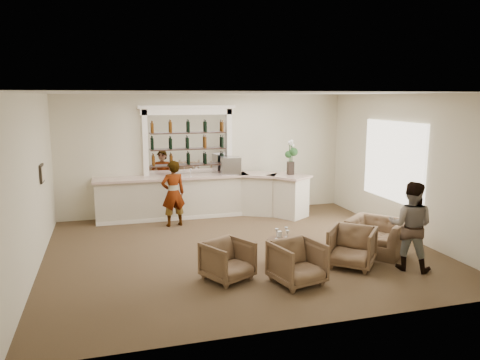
# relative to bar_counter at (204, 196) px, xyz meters

# --- Properties ---
(ground) EXTENTS (8.00, 8.00, 0.00)m
(ground) POSITION_rel_bar_counter_xyz_m (0.16, -3.00, -0.57)
(ground) COLOR brown
(ground) RESTS_ON ground
(room_shell) EXTENTS (8.04, 7.02, 3.32)m
(room_shell) POSITION_rel_bar_counter_xyz_m (0.33, -2.29, 1.77)
(room_shell) COLOR beige
(room_shell) RESTS_ON ground
(bar_counter) EXTENTS (5.72, 1.80, 1.14)m
(bar_counter) POSITION_rel_bar_counter_xyz_m (0.00, 0.00, 0.00)
(bar_counter) COLOR white
(bar_counter) RESTS_ON ground
(back_bar_alcove) EXTENTS (2.64, 0.25, 3.00)m
(back_bar_alcove) POSITION_rel_bar_counter_xyz_m (-0.34, 0.41, 1.46)
(back_bar_alcove) COLOR white
(back_bar_alcove) RESTS_ON ground
(cocktail_table) EXTENTS (0.60, 0.60, 0.50)m
(cocktail_table) POSITION_rel_bar_counter_xyz_m (0.73, -4.00, -0.32)
(cocktail_table) COLOR #503422
(cocktail_table) RESTS_ON ground
(sommelier) EXTENTS (0.67, 0.50, 1.67)m
(sommelier) POSITION_rel_bar_counter_xyz_m (-0.93, -0.68, 0.26)
(sommelier) COLOR gray
(sommelier) RESTS_ON ground
(guest) EXTENTS (1.04, 1.02, 1.69)m
(guest) POSITION_rel_bar_counter_xyz_m (2.92, -4.93, 0.27)
(guest) COLOR gray
(guest) RESTS_ON ground
(armchair_left) EXTENTS (1.03, 1.04, 0.71)m
(armchair_left) POSITION_rel_bar_counter_xyz_m (-0.50, -4.48, -0.22)
(armchair_left) COLOR brown
(armchair_left) RESTS_ON ground
(armchair_center) EXTENTS (0.98, 0.99, 0.75)m
(armchair_center) POSITION_rel_bar_counter_xyz_m (0.62, -4.99, -0.20)
(armchair_center) COLOR brown
(armchair_center) RESTS_ON ground
(armchair_right) EXTENTS (1.17, 1.18, 0.77)m
(armchair_right) POSITION_rel_bar_counter_xyz_m (1.96, -4.50, -0.19)
(armchair_right) COLOR brown
(armchair_right) RESTS_ON ground
(armchair_far) EXTENTS (1.46, 1.48, 0.72)m
(armchair_far) POSITION_rel_bar_counter_xyz_m (2.85, -3.96, -0.21)
(armchair_far) COLOR brown
(armchair_far) RESTS_ON ground
(espresso_machine) EXTENTS (0.59, 0.52, 0.46)m
(espresso_machine) POSITION_rel_bar_counter_xyz_m (0.76, 0.05, 0.80)
(espresso_machine) COLOR #B3B3B7
(espresso_machine) RESTS_ON bar_counter
(flower_vase) EXTENTS (0.25, 0.25, 0.94)m
(flower_vase) POSITION_rel_bar_counter_xyz_m (2.30, -0.51, 1.10)
(flower_vase) COLOR black
(flower_vase) RESTS_ON bar_counter
(wine_glass_bar_left) EXTENTS (0.07, 0.07, 0.21)m
(wine_glass_bar_left) POSITION_rel_bar_counter_xyz_m (-0.37, -0.05, 0.67)
(wine_glass_bar_left) COLOR white
(wine_glass_bar_left) RESTS_ON bar_counter
(wine_glass_bar_right) EXTENTS (0.07, 0.07, 0.21)m
(wine_glass_bar_right) POSITION_rel_bar_counter_xyz_m (0.96, -0.03, 0.67)
(wine_glass_bar_right) COLOR white
(wine_glass_bar_right) RESTS_ON bar_counter
(wine_glass_tbl_a) EXTENTS (0.07, 0.07, 0.21)m
(wine_glass_tbl_a) POSITION_rel_bar_counter_xyz_m (0.61, -3.97, 0.03)
(wine_glass_tbl_a) COLOR white
(wine_glass_tbl_a) RESTS_ON cocktail_table
(wine_glass_tbl_b) EXTENTS (0.07, 0.07, 0.21)m
(wine_glass_tbl_b) POSITION_rel_bar_counter_xyz_m (0.83, -3.92, 0.03)
(wine_glass_tbl_b) COLOR white
(wine_glass_tbl_b) RESTS_ON cocktail_table
(wine_glass_tbl_c) EXTENTS (0.07, 0.07, 0.21)m
(wine_glass_tbl_c) POSITION_rel_bar_counter_xyz_m (0.77, -4.13, 0.03)
(wine_glass_tbl_c) COLOR white
(wine_glass_tbl_c) RESTS_ON cocktail_table
(napkin_holder) EXTENTS (0.08, 0.08, 0.12)m
(napkin_holder) POSITION_rel_bar_counter_xyz_m (0.71, -3.86, -0.01)
(napkin_holder) COLOR white
(napkin_holder) RESTS_ON cocktail_table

